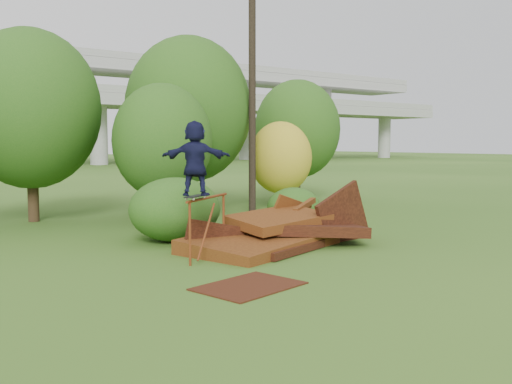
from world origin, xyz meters
TOP-DOWN VIEW (x-y plane):
  - ground at (0.00, 0.00)m, footprint 240.00×240.00m
  - scrap_pile at (0.40, 2.59)m, footprint 6.05×3.56m
  - grind_rail at (-1.95, 2.45)m, footprint 1.94×1.31m
  - skateboard at (-2.51, 2.07)m, footprint 0.79×0.63m
  - skater at (-2.51, 2.07)m, footprint 1.58×1.41m
  - flat_plate at (-2.82, -0.46)m, footprint 2.25×1.80m
  - tree_1 at (-3.52, 11.70)m, footprint 4.93×4.93m
  - tree_2 at (-0.04, 8.43)m, footprint 3.46×3.46m
  - tree_3 at (2.43, 10.86)m, footprint 5.12×5.12m
  - tree_4 at (6.27, 9.66)m, footprint 2.71×2.71m
  - tree_5 at (9.14, 11.87)m, footprint 4.19×4.19m
  - shrub_left at (-1.45, 5.03)m, footprint 2.66×2.46m
  - shrub_right at (3.19, 5.19)m, footprint 1.87×1.71m
  - utility_pole at (4.04, 8.70)m, footprint 1.40×0.28m

SIDE VIEW (x-z plane):
  - ground at x=0.00m, z-range 0.00..0.00m
  - flat_plate at x=-2.82m, z-range 0.00..0.03m
  - scrap_pile at x=0.40m, z-range -0.75..1.43m
  - shrub_right at x=3.19m, z-range 0.00..1.32m
  - shrub_left at x=-1.45m, z-range 0.00..1.84m
  - grind_rail at x=-1.95m, z-range 0.33..1.85m
  - skateboard at x=-2.51m, z-range 1.54..1.63m
  - tree_4 at x=6.27m, z-range 0.31..4.04m
  - skater at x=-2.51m, z-range 1.60..3.34m
  - tree_2 at x=-0.04m, z-range 0.44..5.32m
  - tree_5 at x=9.14m, z-range 0.53..6.42m
  - tree_1 at x=-3.52m, z-range 0.59..7.45m
  - tree_3 at x=2.43m, z-range 0.60..7.70m
  - utility_pole at x=4.04m, z-range 0.07..10.62m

